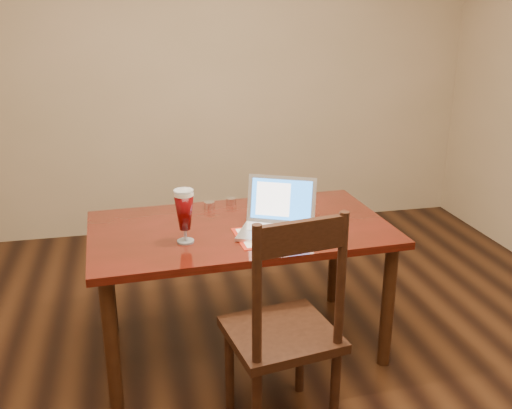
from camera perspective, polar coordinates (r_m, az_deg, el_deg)
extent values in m
cube|color=tan|center=(4.73, -5.15, 13.32)|extent=(4.50, 0.01, 2.70)
cube|color=#50100A|center=(3.02, -1.59, -2.49)|extent=(1.60, 0.95, 0.04)
cylinder|color=#331A0C|center=(2.80, -14.25, -13.50)|extent=(0.07, 0.07, 0.69)
cylinder|color=#331A0C|center=(3.11, 13.03, -9.87)|extent=(0.07, 0.07, 0.69)
cylinder|color=#331A0C|center=(3.43, -14.59, -7.08)|extent=(0.07, 0.07, 0.69)
cylinder|color=#331A0C|center=(3.69, 7.85, -4.70)|extent=(0.07, 0.07, 0.69)
cube|color=#B22110|center=(2.89, 2.08, -3.07)|extent=(0.42, 0.31, 0.00)
cube|color=white|center=(2.89, 2.08, -3.03)|extent=(0.38, 0.27, 0.00)
cube|color=silver|center=(2.88, 1.95, -2.92)|extent=(0.43, 0.38, 0.02)
cube|color=silver|center=(2.92, 2.14, -2.40)|extent=(0.31, 0.23, 0.00)
cube|color=silver|center=(2.81, 1.69, -3.28)|extent=(0.11, 0.10, 0.00)
cube|color=silver|center=(2.98, 2.56, 0.48)|extent=(0.36, 0.22, 0.24)
cube|color=blue|center=(2.98, 2.54, 0.48)|extent=(0.31, 0.19, 0.20)
cube|color=white|center=(2.98, 1.72, 0.54)|extent=(0.18, 0.12, 0.17)
cylinder|color=silver|center=(2.83, -7.05, -3.66)|extent=(0.08, 0.08, 0.01)
cylinder|color=silver|center=(2.82, -7.08, -3.01)|extent=(0.01, 0.01, 0.06)
cylinder|color=silver|center=(2.74, -7.25, 1.09)|extent=(0.10, 0.10, 0.02)
cylinder|color=silver|center=(2.74, -7.27, 1.37)|extent=(0.10, 0.10, 0.01)
cylinder|color=silver|center=(3.27, -4.69, -0.07)|extent=(0.06, 0.06, 0.04)
cylinder|color=silver|center=(3.33, -2.51, 0.33)|extent=(0.06, 0.06, 0.04)
cube|color=#331A0E|center=(2.57, 2.53, -12.82)|extent=(0.52, 0.50, 0.04)
cylinder|color=#331A0E|center=(2.66, 7.88, -18.25)|extent=(0.04, 0.04, 0.44)
cylinder|color=#331A0E|center=(2.79, -2.67, -16.06)|extent=(0.04, 0.04, 0.44)
cylinder|color=#331A0E|center=(2.91, 4.44, -14.48)|extent=(0.04, 0.04, 0.44)
cylinder|color=#331A0E|center=(2.22, 0.09, -9.09)|extent=(0.04, 0.04, 0.59)
cylinder|color=#331A0E|center=(2.36, 8.50, -7.43)|extent=(0.04, 0.04, 0.59)
cube|color=#331A0E|center=(2.19, 4.58, -3.22)|extent=(0.37, 0.09, 0.13)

